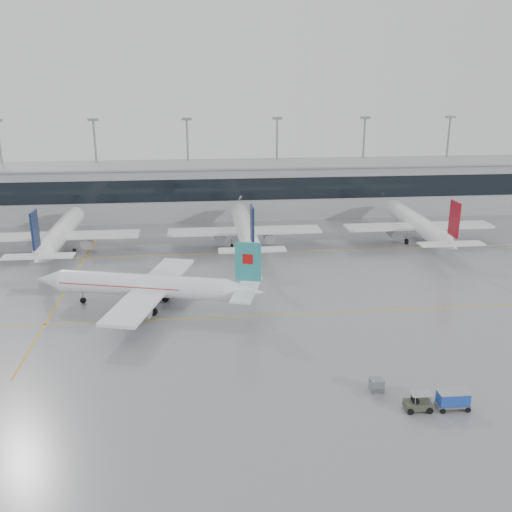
{
  "coord_description": "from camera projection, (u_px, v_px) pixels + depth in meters",
  "views": [
    {
      "loc": [
        -8.79,
        -73.28,
        32.1
      ],
      "look_at": [
        0.0,
        12.0,
        5.0
      ],
      "focal_mm": 40.0,
      "sensor_mm": 36.0,
      "label": 1
    }
  ],
  "objects": [
    {
      "name": "baggage_tug",
      "position": [
        418.0,
        404.0,
        57.15
      ],
      "size": [
        4.01,
        1.71,
        1.94
      ],
      "rotation": [
        0.0,
        0.0,
        -0.02
      ],
      "color": "#393F32",
      "rests_on": "ground"
    },
    {
      "name": "terminal_roof",
      "position": [
        234.0,
        164.0,
        135.17
      ],
      "size": [
        182.0,
        16.0,
        0.4
      ],
      "primitive_type": "cube",
      "color": "gray",
      "rests_on": "ground"
    },
    {
      "name": "baggage_cart",
      "position": [
        453.0,
        398.0,
        57.3
      ],
      "size": [
        3.29,
        1.88,
        2.01
      ],
      "rotation": [
        0.0,
        0.0,
        -0.02
      ],
      "color": "gray",
      "rests_on": "ground"
    },
    {
      "name": "parked_jet_c",
      "position": [
        245.0,
        229.0,
        110.88
      ],
      "size": [
        29.64,
        36.96,
        11.72
      ],
      "rotation": [
        0.0,
        0.0,
        1.57
      ],
      "color": "white",
      "rests_on": "ground"
    },
    {
      "name": "light_masts",
      "position": [
        233.0,
        156.0,
        140.52
      ],
      "size": [
        156.4,
        1.0,
        22.6
      ],
      "color": "gray",
      "rests_on": "ground"
    },
    {
      "name": "gse_unit",
      "position": [
        377.0,
        385.0,
        60.72
      ],
      "size": [
        1.41,
        1.31,
        1.39
      ],
      "primitive_type": "cube",
      "rotation": [
        0.0,
        0.0,
        -0.01
      ],
      "color": "slate",
      "rests_on": "ground"
    },
    {
      "name": "parked_jet_b",
      "position": [
        60.0,
        234.0,
        107.46
      ],
      "size": [
        29.64,
        36.96,
        11.72
      ],
      "rotation": [
        0.0,
        0.0,
        1.57
      ],
      "color": "white",
      "rests_on": "ground"
    },
    {
      "name": "taxi_line_main",
      "position": [
        265.0,
        315.0,
        80.04
      ],
      "size": [
        120.0,
        0.25,
        0.01
      ],
      "primitive_type": "cube",
      "color": "gold",
      "rests_on": "ground"
    },
    {
      "name": "terminal",
      "position": [
        235.0,
        190.0,
        137.04
      ],
      "size": [
        180.0,
        15.0,
        12.0
      ],
      "primitive_type": "cube",
      "color": "#969699",
      "rests_on": "ground"
    },
    {
      "name": "taxi_line_north",
      "position": [
        246.0,
        253.0,
        108.5
      ],
      "size": [
        120.0,
        0.25,
        0.01
      ],
      "primitive_type": "cube",
      "color": "gold",
      "rests_on": "ground"
    },
    {
      "name": "ground",
      "position": [
        265.0,
        315.0,
        80.04
      ],
      "size": [
        320.0,
        320.0,
        0.0
      ],
      "primitive_type": "plane",
      "color": "gray",
      "rests_on": "ground"
    },
    {
      "name": "air_canada_jet",
      "position": [
        151.0,
        286.0,
        81.72
      ],
      "size": [
        33.89,
        27.08,
        10.56
      ],
      "rotation": [
        0.0,
        0.0,
        2.87
      ],
      "color": "white",
      "rests_on": "ground"
    },
    {
      "name": "parked_jet_d",
      "position": [
        418.0,
        224.0,
        114.3
      ],
      "size": [
        29.64,
        36.96,
        11.72
      ],
      "rotation": [
        0.0,
        0.0,
        1.57
      ],
      "color": "white",
      "rests_on": "ground"
    },
    {
      "name": "terminal_glass",
      "position": [
        237.0,
        190.0,
        129.43
      ],
      "size": [
        180.0,
        0.2,
        5.0
      ],
      "primitive_type": "cube",
      "color": "black",
      "rests_on": "ground"
    },
    {
      "name": "taxi_line_cross",
      "position": [
        68.0,
        286.0,
        91.34
      ],
      "size": [
        0.25,
        60.0,
        0.01
      ],
      "primitive_type": "cube",
      "color": "gold",
      "rests_on": "ground"
    }
  ]
}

